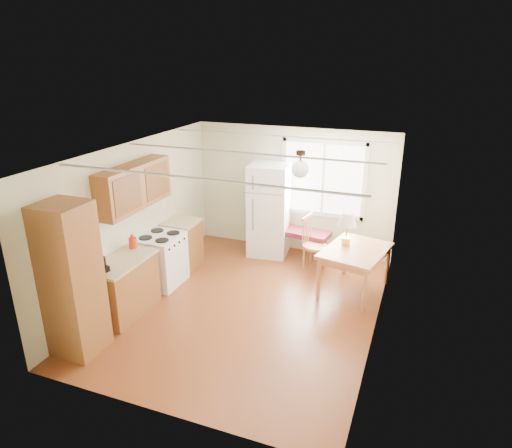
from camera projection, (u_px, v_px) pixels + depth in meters
The scene contains 11 objects.
room_shell at pixel (246, 234), 6.89m from camera, with size 4.60×5.60×2.62m.
kitchen_run at pixel (128, 258), 7.06m from camera, with size 0.65×3.40×2.20m.
window_unit at pixel (323, 179), 8.75m from camera, with size 1.64×0.05×1.51m.
pendant_light at pixel (300, 168), 6.66m from camera, with size 0.26×0.26×0.40m.
refrigerator at pixel (269, 210), 8.99m from camera, with size 0.83×0.83×1.83m.
bench at pixel (298, 233), 8.93m from camera, with size 1.30×0.64×0.58m.
dining_table at pixel (355, 255), 7.58m from camera, with size 1.16×1.40×0.77m.
chair at pixel (311, 239), 8.42m from camera, with size 0.48×0.47×1.03m.
table_lamp at pixel (347, 222), 7.58m from camera, with size 0.32×0.32×0.56m.
coffee_maker at pixel (97, 264), 6.39m from camera, with size 0.23×0.28×0.37m.
kettle at pixel (133, 242), 7.23m from camera, with size 0.12×0.12×0.24m.
Camera 1 is at (2.42, -5.93, 3.82)m, focal length 32.00 mm.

